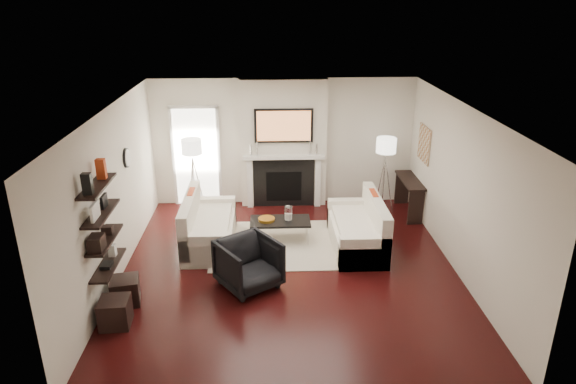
{
  "coord_description": "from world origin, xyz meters",
  "views": [
    {
      "loc": [
        -0.34,
        -7.51,
        4.31
      ],
      "look_at": [
        0.0,
        0.6,
        1.15
      ],
      "focal_mm": 32.0,
      "sensor_mm": 36.0,
      "label": 1
    }
  ],
  "objects_px": {
    "lamp_left_shade": "(192,147)",
    "armchair": "(249,262)",
    "loveseat_left_base": "(210,234)",
    "coffee_table": "(280,221)",
    "lamp_right_shade": "(386,145)",
    "loveseat_right_base": "(356,236)",
    "ottoman_near": "(125,291)"
  },
  "relations": [
    {
      "from": "armchair",
      "to": "loveseat_left_base",
      "type": "bearing_deg",
      "value": 82.95
    },
    {
      "from": "armchair",
      "to": "ottoman_near",
      "type": "relative_size",
      "value": 2.14
    },
    {
      "from": "loveseat_left_base",
      "to": "lamp_right_shade",
      "type": "bearing_deg",
      "value": 21.71
    },
    {
      "from": "coffee_table",
      "to": "lamp_left_shade",
      "type": "xyz_separation_m",
      "value": [
        -1.73,
        1.36,
        1.05
      ]
    },
    {
      "from": "loveseat_left_base",
      "to": "armchair",
      "type": "bearing_deg",
      "value": -62.56
    },
    {
      "from": "loveseat_right_base",
      "to": "ottoman_near",
      "type": "bearing_deg",
      "value": -156.08
    },
    {
      "from": "loveseat_left_base",
      "to": "loveseat_right_base",
      "type": "height_order",
      "value": "same"
    },
    {
      "from": "lamp_right_shade",
      "to": "loveseat_left_base",
      "type": "bearing_deg",
      "value": -158.29
    },
    {
      "from": "loveseat_left_base",
      "to": "lamp_right_shade",
      "type": "height_order",
      "value": "lamp_right_shade"
    },
    {
      "from": "loveseat_left_base",
      "to": "loveseat_right_base",
      "type": "relative_size",
      "value": 1.0
    },
    {
      "from": "ottoman_near",
      "to": "lamp_left_shade",
      "type": "bearing_deg",
      "value": 79.33
    },
    {
      "from": "ottoman_near",
      "to": "armchair",
      "type": "bearing_deg",
      "value": 12.12
    },
    {
      "from": "armchair",
      "to": "lamp_left_shade",
      "type": "distance_m",
      "value": 3.3
    },
    {
      "from": "coffee_table",
      "to": "lamp_right_shade",
      "type": "relative_size",
      "value": 2.75
    },
    {
      "from": "coffee_table",
      "to": "lamp_right_shade",
      "type": "distance_m",
      "value": 2.74
    },
    {
      "from": "lamp_left_shade",
      "to": "loveseat_left_base",
      "type": "bearing_deg",
      "value": -73.03
    },
    {
      "from": "loveseat_right_base",
      "to": "lamp_left_shade",
      "type": "xyz_separation_m",
      "value": [
        -3.09,
        1.65,
        1.24
      ]
    },
    {
      "from": "loveseat_left_base",
      "to": "armchair",
      "type": "relative_size",
      "value": 2.1
    },
    {
      "from": "armchair",
      "to": "lamp_left_shade",
      "type": "bearing_deg",
      "value": 77.93
    },
    {
      "from": "lamp_left_shade",
      "to": "armchair",
      "type": "bearing_deg",
      "value": -67.58
    },
    {
      "from": "loveseat_left_base",
      "to": "loveseat_right_base",
      "type": "bearing_deg",
      "value": -4.31
    },
    {
      "from": "coffee_table",
      "to": "lamp_right_shade",
      "type": "bearing_deg",
      "value": 30.61
    },
    {
      "from": "loveseat_right_base",
      "to": "armchair",
      "type": "height_order",
      "value": "armchair"
    },
    {
      "from": "coffee_table",
      "to": "armchair",
      "type": "distance_m",
      "value": 1.63
    },
    {
      "from": "loveseat_right_base",
      "to": "lamp_right_shade",
      "type": "distance_m",
      "value": 2.16
    },
    {
      "from": "loveseat_right_base",
      "to": "armchair",
      "type": "distance_m",
      "value": 2.28
    },
    {
      "from": "loveseat_left_base",
      "to": "coffee_table",
      "type": "relative_size",
      "value": 1.64
    },
    {
      "from": "loveseat_left_base",
      "to": "ottoman_near",
      "type": "distance_m",
      "value": 2.13
    },
    {
      "from": "coffee_table",
      "to": "lamp_right_shade",
      "type": "height_order",
      "value": "lamp_right_shade"
    },
    {
      "from": "armchair",
      "to": "lamp_right_shade",
      "type": "distance_m",
      "value": 4.05
    },
    {
      "from": "lamp_right_shade",
      "to": "ottoman_near",
      "type": "height_order",
      "value": "lamp_right_shade"
    },
    {
      "from": "coffee_table",
      "to": "ottoman_near",
      "type": "relative_size",
      "value": 2.75
    }
  ]
}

